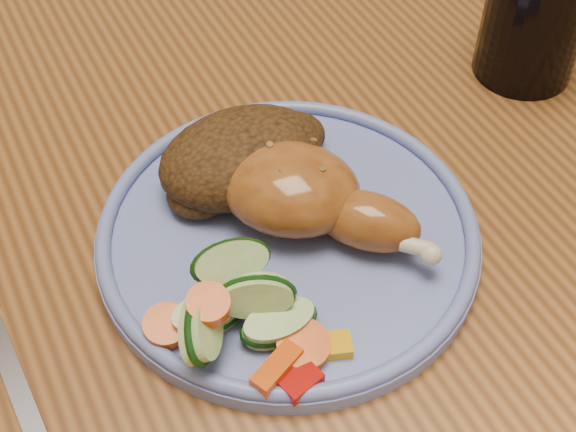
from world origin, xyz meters
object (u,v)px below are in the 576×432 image
Objects in this scene: dining_table at (263,192)px; plate at (288,237)px; drinking_glass at (535,16)px; fork at (3,350)px.

dining_table is 0.15m from plate.
drinking_glass reaches higher than plate.
dining_table is 5.59× the size of plate.
fork is at bearing -170.24° from drinking_glass.
plate is 2.41× the size of drinking_glass.
dining_table is at bearing 168.53° from drinking_glass.
dining_table is 13.49× the size of drinking_glass.
fork reaches higher than dining_table.
drinking_glass reaches higher than fork.
plate is at bearing -0.19° from fork.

